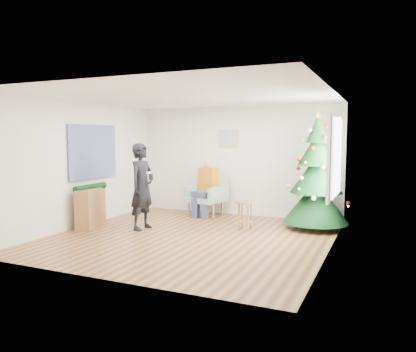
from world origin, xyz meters
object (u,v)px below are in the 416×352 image
at_px(christmas_tree, 316,176).
at_px(standing_man, 142,187).
at_px(console, 91,207).
at_px(stool, 245,215).
at_px(armchair, 208,199).

distance_m(christmas_tree, standing_man, 3.54).
distance_m(standing_man, console, 1.26).
bearing_deg(standing_man, console, 104.45).
bearing_deg(console, stool, -1.44).
height_order(christmas_tree, standing_man, christmas_tree).
bearing_deg(console, standing_man, -9.05).
xyz_separation_m(standing_man, console, (-1.15, -0.20, -0.47)).
bearing_deg(stool, standing_man, -158.26).
relative_size(christmas_tree, standing_man, 1.37).
xyz_separation_m(stool, console, (-3.07, -0.97, 0.10)).
distance_m(stool, standing_man, 2.15).
bearing_deg(standing_man, christmas_tree, -60.39).
distance_m(christmas_tree, stool, 1.65).
distance_m(stool, armchair, 1.70).
height_order(standing_man, console, standing_man).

